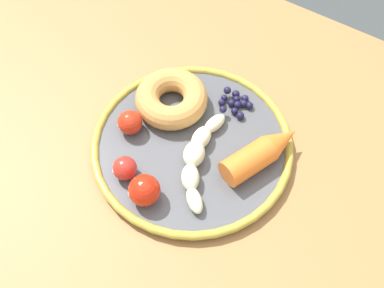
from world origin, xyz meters
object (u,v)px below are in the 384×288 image
object	(u,v)px
banana	(197,157)
tomato_near	(125,168)
dining_table	(211,203)
blueberry_pile	(235,103)
plate	(192,145)
tomato_mid	(130,122)
tomato_far	(144,190)
donut	(171,99)
carrot_orange	(262,153)

from	to	relation	value
banana	tomato_near	world-z (taller)	tomato_near
dining_table	blueberry_pile	size ratio (longest dim) A/B	19.66
dining_table	blueberry_pile	world-z (taller)	blueberry_pile
dining_table	plate	bearing A→B (deg)	157.17
tomato_near	tomato_mid	bearing A→B (deg)	121.25
dining_table	tomato_far	size ratio (longest dim) A/B	24.11
plate	blueberry_pile	xyz separation A→B (m)	(0.02, 0.09, 0.01)
tomato_far	tomato_near	bearing A→B (deg)	161.77
donut	tomato_mid	bearing A→B (deg)	-111.11
blueberry_pile	tomato_mid	bearing A→B (deg)	-131.49
plate	blueberry_pile	size ratio (longest dim) A/B	5.51
tomato_near	donut	bearing A→B (deg)	95.44
blueberry_pile	tomato_near	size ratio (longest dim) A/B	1.57
banana	donut	world-z (taller)	donut
tomato_mid	tomato_near	bearing A→B (deg)	-58.75
tomato_far	donut	bearing A→B (deg)	110.95
tomato_mid	tomato_far	xyz separation A→B (m)	(0.08, -0.08, 0.00)
banana	dining_table	bearing A→B (deg)	2.28
donut	blueberry_pile	distance (m)	0.10
dining_table	tomato_near	world-z (taller)	tomato_near
dining_table	banana	bearing A→B (deg)	-177.72
plate	tomato_far	distance (m)	0.11
dining_table	blueberry_pile	bearing A→B (deg)	104.92
blueberry_pile	tomato_near	bearing A→B (deg)	-110.14
donut	blueberry_pile	size ratio (longest dim) A/B	2.05
banana	tomato_near	distance (m)	0.10
donut	tomato_mid	size ratio (longest dim) A/B	3.00
dining_table	carrot_orange	xyz separation A→B (m)	(0.05, 0.05, 0.13)
dining_table	banana	xyz separation A→B (m)	(-0.03, -0.00, 0.12)
donut	blueberry_pile	xyz separation A→B (m)	(0.08, 0.05, -0.01)
banana	tomato_far	distance (m)	0.09
donut	carrot_orange	bearing A→B (deg)	-4.06
plate	tomato_mid	size ratio (longest dim) A/B	8.06
carrot_orange	tomato_far	size ratio (longest dim) A/B	2.98
carrot_orange	tomato_far	world-z (taller)	tomato_far
dining_table	donut	world-z (taller)	donut
tomato_near	plate	bearing A→B (deg)	61.19
dining_table	blueberry_pile	xyz separation A→B (m)	(-0.03, 0.11, 0.11)
dining_table	tomato_near	xyz separation A→B (m)	(-0.10, -0.07, 0.12)
blueberry_pile	tomato_near	xyz separation A→B (m)	(-0.07, -0.18, 0.01)
donut	tomato_near	distance (m)	0.13
carrot_orange	donut	distance (m)	0.16
plate	carrot_orange	world-z (taller)	carrot_orange
dining_table	carrot_orange	size ratio (longest dim) A/B	8.10
tomato_near	carrot_orange	bearing A→B (deg)	39.72
tomato_mid	carrot_orange	bearing A→B (deg)	17.13
blueberry_pile	tomato_far	xyz separation A→B (m)	(-0.02, -0.20, 0.01)
donut	tomato_far	size ratio (longest dim) A/B	2.51
dining_table	donut	size ratio (longest dim) A/B	9.60
donut	blueberry_pile	world-z (taller)	donut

